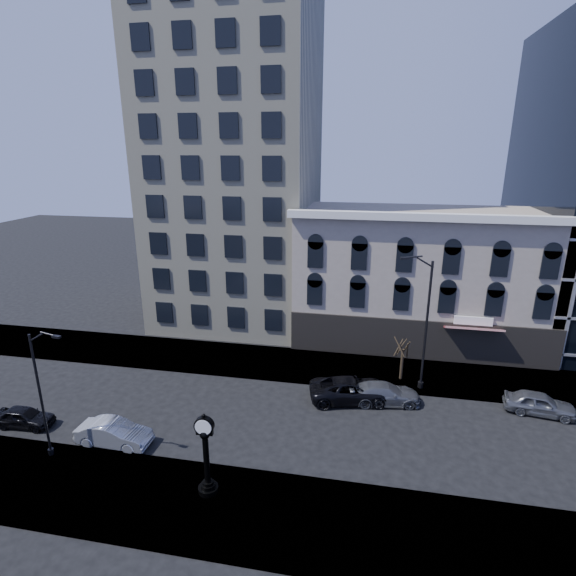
% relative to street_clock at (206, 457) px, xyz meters
% --- Properties ---
extents(ground, '(160.00, 160.00, 0.00)m').
position_rel_street_clock_xyz_m(ground, '(0.15, 7.10, -2.23)').
color(ground, black).
rests_on(ground, ground).
extents(sidewalk_far, '(160.00, 6.00, 0.12)m').
position_rel_street_clock_xyz_m(sidewalk_far, '(0.15, 15.10, -2.17)').
color(sidewalk_far, gray).
rests_on(sidewalk_far, ground).
extents(sidewalk_near, '(160.00, 6.00, 0.12)m').
position_rel_street_clock_xyz_m(sidewalk_near, '(0.15, -0.90, -2.17)').
color(sidewalk_near, gray).
rests_on(sidewalk_near, ground).
extents(cream_tower, '(15.90, 15.40, 42.50)m').
position_rel_street_clock_xyz_m(cream_tower, '(-5.97, 25.98, 17.09)').
color(cream_tower, beige).
rests_on(cream_tower, ground).
extents(victorian_row, '(22.60, 11.19, 12.50)m').
position_rel_street_clock_xyz_m(victorian_row, '(12.15, 22.99, 3.77)').
color(victorian_row, '#A79989').
rests_on(victorian_row, ground).
extents(street_clock, '(1.06, 1.06, 4.67)m').
position_rel_street_clock_xyz_m(street_clock, '(0.00, 0.00, 0.00)').
color(street_clock, black).
rests_on(street_clock, sidewalk_near).
extents(street_lamp_near, '(2.09, 0.53, 8.08)m').
position_rel_street_clock_xyz_m(street_lamp_near, '(-9.55, 1.02, 3.99)').
color(street_lamp_near, black).
rests_on(street_lamp_near, sidewalk_near).
extents(street_lamp_far, '(2.67, 0.69, 10.34)m').
position_rel_street_clock_xyz_m(street_lamp_far, '(11.14, 12.99, 5.70)').
color(street_lamp_far, black).
rests_on(street_lamp_far, sidewalk_far).
extents(bare_tree_far, '(2.32, 2.32, 3.99)m').
position_rel_street_clock_xyz_m(bare_tree_far, '(10.51, 14.23, 0.89)').
color(bare_tree_far, '#322719').
rests_on(bare_tree_far, sidewalk_far).
extents(car_near_a, '(3.89, 1.73, 1.30)m').
position_rel_street_clock_xyz_m(car_near_a, '(-13.85, 3.44, -1.58)').
color(car_near_a, black).
rests_on(car_near_a, ground).
extents(car_near_b, '(4.60, 1.65, 1.51)m').
position_rel_street_clock_xyz_m(car_near_b, '(-7.06, 2.82, -1.48)').
color(car_near_b, '#A5A8AD').
rests_on(car_near_b, ground).
extents(car_far_a, '(6.39, 3.95, 1.65)m').
position_rel_street_clock_xyz_m(car_far_a, '(6.85, 10.53, -1.41)').
color(car_far_a, black).
rests_on(car_far_a, ground).
extents(car_far_b, '(5.35, 2.85, 1.47)m').
position_rel_street_clock_xyz_m(car_far_b, '(9.17, 10.63, -1.49)').
color(car_far_b, '#595B60').
rests_on(car_far_b, ground).
extents(car_far_c, '(4.68, 2.43, 1.52)m').
position_rel_street_clock_xyz_m(car_far_c, '(19.50, 11.24, -1.47)').
color(car_far_c, '#595B60').
rests_on(car_far_c, ground).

